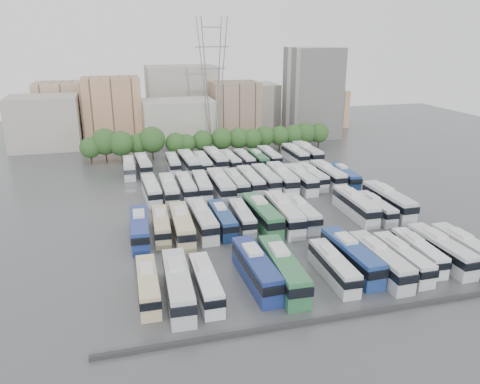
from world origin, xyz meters
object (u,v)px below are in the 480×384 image
object	(u,v)px
bus_r0_s8	(351,256)
bus_r2_s13	(344,176)
bus_r2_s4	(202,185)
bus_r2_s10	(300,179)
bus_r2_s12	(328,174)
bus_r3_s7	(230,160)
bus_r0_s4	(256,268)
bus_r1_s12	(376,207)
bus_r2_s11	(312,176)
bus_r3_s0	(129,167)
bus_r3_s4	(189,162)
bus_r1_s4	(222,219)
bus_r1_s13	(388,200)
bus_r3_s9	(258,159)
bus_r2_s8	(266,179)
bus_r3_s5	(203,163)
bus_r1_s0	(140,228)
bus_r3_s10	(269,156)
bus_r1_s8	(301,212)
bus_r2_s3	(186,187)
bus_r3_s1	(143,165)
bus_r2_s6	(236,183)
bus_r3_s12	(295,154)
bus_r0_s9	(379,260)
bus_r1_s3	(202,219)
bus_r3_s3	(173,163)
bus_r2_s5	(221,185)
bus_r2_s7	(250,181)
bus_r0_s12	(441,249)
bus_r3_s13	(307,153)
bus_r0_s1	(178,285)
bus_r0_s5	(283,269)
electricity_pylon	(213,78)
bus_r3_s8	(244,159)
bus_r0_s2	(206,283)
apartment_tower	(313,93)
bus_r2_s1	(151,190)
bus_r1_s11	(355,205)
bus_r0_s10	(402,258)
bus_r1_s6	(262,214)
bus_r0_s7	(333,266)
bus_r0_s13	(467,250)
bus_r2_s9	(282,178)
bus_r2_s2	(169,189)

from	to	relation	value
bus_r0_s8	bus_r2_s13	xyz separation A→B (m)	(16.41, 34.15, -0.20)
bus_r2_s4	bus_r2_s10	size ratio (longest dim) A/B	0.95
bus_r0_s8	bus_r2_s10	distance (m)	34.61
bus_r2_s12	bus_r3_s7	size ratio (longest dim) A/B	1.13
bus_r0_s4	bus_r1_s12	bearing A→B (deg)	30.33
bus_r2_s11	bus_r3_s0	size ratio (longest dim) A/B	1.03
bus_r0_s4	bus_r0_s8	world-z (taller)	bus_r0_s4
bus_r2_s13	bus_r3_s4	xyz separation A→B (m)	(-29.60, 17.87, 0.23)
bus_r1_s4	bus_r1_s13	xyz separation A→B (m)	(29.95, 0.08, 0.31)
bus_r1_s4	bus_r3_s9	size ratio (longest dim) A/B	1.06
bus_r2_s8	bus_r2_s10	bearing A→B (deg)	-16.73
bus_r2_s12	bus_r3_s5	xyz separation A→B (m)	(-23.43, 16.15, -0.14)
bus_r0_s8	bus_r3_s5	xyz separation A→B (m)	(-10.20, 51.53, -0.17)
bus_r2_s13	bus_r3_s4	world-z (taller)	bus_r3_s4
bus_r0_s8	bus_r1_s0	xyz separation A→B (m)	(-26.44, 17.04, -0.09)
bus_r2_s11	bus_r3_s10	bearing A→B (deg)	98.85
bus_r0_s4	bus_r1_s8	distance (m)	21.43
bus_r0_s8	bus_r2_s3	bearing A→B (deg)	113.47
bus_r2_s13	bus_r3_s1	size ratio (longest dim) A/B	0.97
bus_r2_s6	bus_r2_s12	world-z (taller)	bus_r2_s12
bus_r1_s8	bus_r3_s12	size ratio (longest dim) A/B	0.97
bus_r0_s9	bus_r2_s13	world-z (taller)	bus_r0_s9
bus_r0_s9	bus_r1_s3	bearing A→B (deg)	134.40
bus_r2_s12	bus_r3_s3	size ratio (longest dim) A/B	1.14
bus_r2_s5	bus_r2_s13	distance (m)	26.42
bus_r2_s7	bus_r3_s10	bearing A→B (deg)	61.61
bus_r0_s12	bus_r3_s13	bearing A→B (deg)	85.45
bus_r0_s8	bus_r2_s13	bearing A→B (deg)	62.62
bus_r0_s1	bus_r0_s5	distance (m)	13.11
bus_r2_s8	bus_r2_s13	distance (m)	16.60
bus_r0_s12	bus_r0_s1	bearing A→B (deg)	179.40
electricity_pylon	bus_r3_s8	bearing A→B (deg)	-81.29
bus_r0_s2	bus_r1_s12	distance (m)	37.38
bus_r1_s0	bus_r2_s10	size ratio (longest dim) A/B	0.97
bus_r0_s8	bus_r3_s5	size ratio (longest dim) A/B	1.10
apartment_tower	bus_r2_s1	xyz separation A→B (m)	(-52.07, -45.60, -11.17)
bus_r1_s11	bus_r3_s0	distance (m)	50.66
bus_r0_s2	bus_r1_s4	distance (m)	20.08
bus_r2_s3	bus_r3_s9	xyz separation A→B (m)	(19.80, 17.02, -0.14)
bus_r0_s5	bus_r1_s4	size ratio (longest dim) A/B	1.19
bus_r0_s10	bus_r1_s6	size ratio (longest dim) A/B	0.85
bus_r1_s3	bus_r0_s2	bearing A→B (deg)	-100.77
bus_r0_s7	bus_r3_s10	xyz separation A→B (m)	(9.80, 55.28, 0.04)
bus_r1_s8	bus_r3_s7	world-z (taller)	bus_r1_s8
bus_r0_s13	bus_r2_s11	world-z (taller)	bus_r0_s13
bus_r2_s5	bus_r2_s7	distance (m)	6.80
bus_r3_s0	bus_r1_s4	bearing A→B (deg)	-68.77
bus_r1_s13	bus_r3_s9	distance (m)	37.07
bus_r2_s8	bus_r2_s9	bearing A→B (deg)	-15.74
bus_r2_s2	bus_r1_s13	bearing A→B (deg)	-24.34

